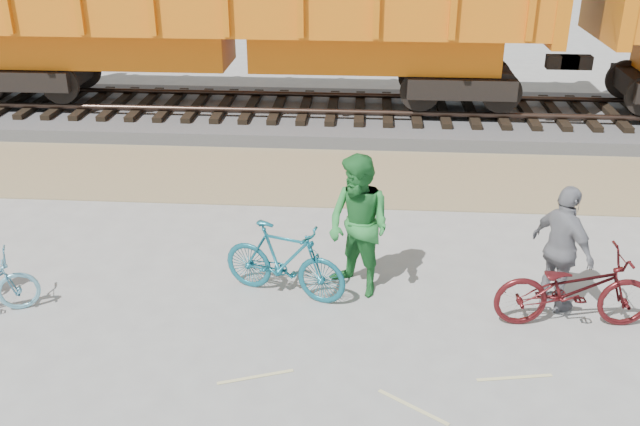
# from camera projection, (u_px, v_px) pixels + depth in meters

# --- Properties ---
(ground) EXTENTS (120.00, 120.00, 0.00)m
(ground) POSITION_uv_depth(u_px,v_px,m) (344.00, 341.00, 8.93)
(ground) COLOR #9E9E99
(ground) RESTS_ON ground
(gravel_strip) EXTENTS (120.00, 3.00, 0.02)m
(gravel_strip) POSITION_uv_depth(u_px,v_px,m) (356.00, 177.00, 13.90)
(gravel_strip) COLOR #98865E
(gravel_strip) RESTS_ON ground
(ballast_bed) EXTENTS (120.00, 4.00, 0.30)m
(ballast_bed) POSITION_uv_depth(u_px,v_px,m) (359.00, 117.00, 17.01)
(ballast_bed) COLOR slate
(ballast_bed) RESTS_ON ground
(track) EXTENTS (120.00, 2.60, 0.24)m
(track) POSITION_uv_depth(u_px,v_px,m) (360.00, 104.00, 16.88)
(track) COLOR black
(track) RESTS_ON ballast_bed
(bicycle_teal) EXTENTS (1.86, 1.05, 1.08)m
(bicycle_teal) POSITION_uv_depth(u_px,v_px,m) (284.00, 261.00, 9.71)
(bicycle_teal) COLOR #166173
(bicycle_teal) RESTS_ON ground
(bicycle_maroon) EXTENTS (2.04, 0.81, 1.05)m
(bicycle_maroon) POSITION_uv_depth(u_px,v_px,m) (574.00, 289.00, 9.06)
(bicycle_maroon) COLOR #471013
(bicycle_maroon) RESTS_ON ground
(person_man) EXTENTS (1.23, 1.21, 2.00)m
(person_man) POSITION_uv_depth(u_px,v_px,m) (359.00, 226.00, 9.63)
(person_man) COLOR #277C35
(person_man) RESTS_ON ground
(person_woman) EXTENTS (0.90, 1.10, 1.76)m
(person_woman) POSITION_uv_depth(u_px,v_px,m) (562.00, 249.00, 9.28)
(person_woman) COLOR gray
(person_woman) RESTS_ON ground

